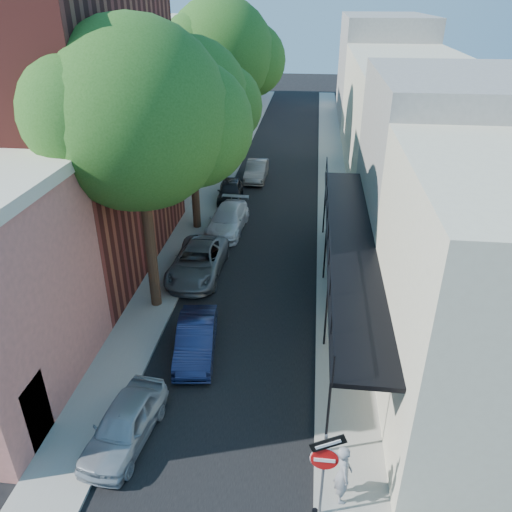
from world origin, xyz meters
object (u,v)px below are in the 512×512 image
(parked_car_a, at_px, (125,424))
(parked_car_d, at_px, (228,219))
(oak_mid, at_px, (198,100))
(oak_near, at_px, (150,119))
(sign_post, at_px, (325,462))
(parked_car_b, at_px, (196,339))
(parked_car_c, at_px, (198,262))
(pedestrian, at_px, (343,473))
(oak_far, at_px, (228,55))
(parked_car_f, at_px, (256,171))
(parked_car_e, at_px, (230,191))

(parked_car_a, bearing_deg, parked_car_d, 94.86)
(oak_mid, bearing_deg, oak_near, -89.63)
(sign_post, relative_size, parked_car_d, 0.65)
(sign_post, bearing_deg, parked_car_b, 126.73)
(parked_car_c, bearing_deg, parked_car_a, -89.29)
(parked_car_a, relative_size, parked_car_c, 0.75)
(oak_near, xyz_separation_m, parked_car_d, (1.35, 7.65, -7.21))
(oak_mid, xyz_separation_m, parked_car_c, (0.82, -5.41, -6.37))
(parked_car_c, bearing_deg, parked_car_d, 84.18)
(oak_mid, bearing_deg, sign_post, -69.14)
(parked_car_c, bearing_deg, oak_mid, 99.32)
(oak_near, xyz_separation_m, parked_car_a, (0.77, -7.42, -7.25))
(parked_car_b, bearing_deg, parked_car_a, -113.01)
(parked_car_d, bearing_deg, parked_car_a, -89.16)
(parked_car_a, bearing_deg, parked_car_b, 81.26)
(pedestrian, bearing_deg, parked_car_d, 13.28)
(oak_far, relative_size, parked_car_f, 2.96)
(sign_post, height_order, pedestrian, sign_post)
(oak_mid, height_order, parked_car_f, oak_mid)
(sign_post, relative_size, parked_car_a, 0.81)
(parked_car_e, height_order, parked_car_f, parked_car_f)
(oak_far, height_order, parked_car_f, oak_far)
(parked_car_e, bearing_deg, pedestrian, -78.24)
(parked_car_b, distance_m, pedestrian, 7.54)
(parked_car_a, bearing_deg, oak_far, 98.85)
(sign_post, distance_m, parked_car_b, 7.75)
(parked_car_e, relative_size, pedestrian, 2.11)
(oak_far, height_order, pedestrian, oak_far)
(pedestrian, bearing_deg, parked_car_b, 36.66)
(parked_car_b, xyz_separation_m, parked_car_d, (-0.62, 10.83, 0.04))
(sign_post, xyz_separation_m, parked_car_a, (-5.76, 1.87, -1.41))
(sign_post, bearing_deg, parked_car_c, 115.92)
(oak_near, height_order, pedestrian, oak_near)
(oak_near, height_order, parked_car_f, oak_near)
(parked_car_c, xyz_separation_m, parked_car_f, (1.20, 13.85, -0.03))
(parked_car_a, distance_m, parked_car_f, 23.86)
(parked_car_d, bearing_deg, parked_car_c, -93.47)
(oak_mid, height_order, parked_car_c, oak_mid)
(sign_post, xyz_separation_m, oak_mid, (-6.58, 17.26, 5.02))
(oak_far, relative_size, parked_car_b, 3.10)
(parked_car_c, bearing_deg, sign_post, -63.37)
(parked_car_a, distance_m, parked_car_e, 19.60)
(oak_near, relative_size, parked_car_f, 2.84)
(parked_car_c, relative_size, parked_car_d, 1.07)
(oak_near, height_order, parked_car_a, oak_near)
(oak_far, bearing_deg, parked_car_c, -87.01)
(pedestrian, bearing_deg, parked_car_c, 23.21)
(oak_near, distance_m, parked_car_e, 14.18)
(parked_car_f, bearing_deg, parked_car_a, -92.48)
(sign_post, relative_size, parked_car_f, 0.74)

